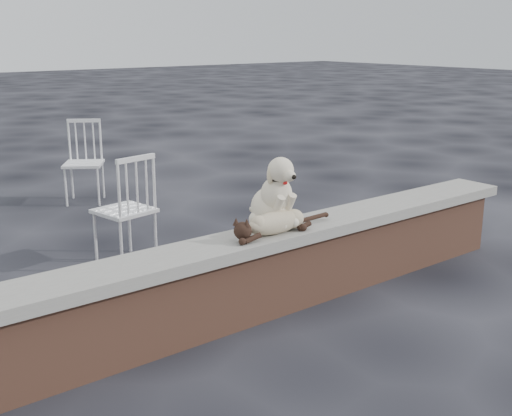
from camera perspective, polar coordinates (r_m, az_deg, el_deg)
ground at (r=4.30m, az=-5.55°, el=-11.07°), size 60.00×60.00×0.00m
brick_wall at (r=4.20m, az=-5.63°, el=-8.01°), size 6.00×0.30×0.50m
capstone at (r=4.09m, az=-5.74°, el=-4.28°), size 6.20×0.40×0.08m
dog at (r=4.49m, az=1.32°, el=1.56°), size 0.35×0.46×0.52m
cat at (r=4.38m, az=1.74°, el=-1.16°), size 1.04×0.27×0.18m
chair_c at (r=5.55m, az=-11.57°, el=-0.04°), size 0.65×0.65×0.94m
chair_d at (r=7.65m, az=-14.99°, el=3.93°), size 0.78×0.78×0.94m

